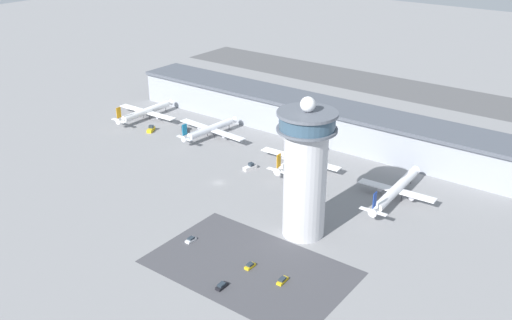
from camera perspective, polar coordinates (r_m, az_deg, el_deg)
name	(u,v)px	position (r m, az deg, el deg)	size (l,w,h in m)	color
ground_plane	(219,183)	(238.44, -3.77, -2.28)	(1000.00, 1000.00, 0.00)	gray
terminal_building	(308,117)	(287.16, 5.27, 4.33)	(206.74, 25.00, 17.62)	#9399A3
runway_strip	(392,87)	(375.20, 13.44, 7.15)	(310.11, 44.00, 0.01)	#515154
control_tower	(305,170)	(192.21, 4.96, -1.00)	(20.11, 20.11, 50.40)	#BCBCC1
parking_lot_surface	(250,267)	(185.83, -0.61, -10.67)	(64.00, 40.00, 0.01)	#424247
airplane_gate_alpha	(146,112)	(313.61, -10.95, 4.77)	(39.02, 39.21, 11.53)	white
airplane_gate_bravo	(210,129)	(283.87, -4.58, 3.10)	(42.19, 36.33, 11.62)	silver
airplane_gate_charlie	(299,158)	(252.21, 4.34, 0.18)	(39.34, 35.68, 11.66)	white
airplane_gate_delta	(396,190)	(229.22, 13.79, -2.94)	(31.25, 44.46, 12.24)	white
service_truck_catering	(250,167)	(249.27, -0.59, -0.73)	(3.82, 6.60, 2.95)	black
service_truck_fuel	(151,129)	(296.38, -10.46, 3.04)	(4.89, 6.66, 2.98)	black
service_truck_baggage	(184,130)	(293.52, -7.19, 3.04)	(7.89, 7.40, 2.92)	black
car_maroon_suv	(222,286)	(177.15, -3.45, -12.47)	(1.88, 4.42, 1.54)	black
car_grey_coupe	(191,240)	(199.68, -6.53, -7.93)	(1.91, 4.07, 1.40)	black
car_navy_sedan	(250,266)	(185.38, -0.60, -10.55)	(1.83, 4.06, 1.51)	black
car_blue_compact	(282,281)	(179.28, 2.66, -11.95)	(1.95, 4.68, 1.48)	black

